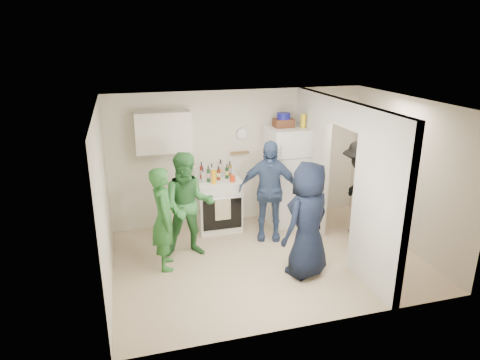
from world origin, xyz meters
The scene contains 35 objects.
floor centered at (0.00, 0.00, 0.00)m, with size 4.80×4.80×0.00m, color #C6AC8C.
wall_back centered at (0.00, 1.70, 1.25)m, with size 4.80×4.80×0.00m, color silver.
wall_front centered at (0.00, -1.70, 1.25)m, with size 4.80×4.80×0.00m, color silver.
wall_left centered at (-2.40, 0.00, 1.25)m, with size 3.40×3.40×0.00m, color silver.
wall_right centered at (2.40, 0.00, 1.25)m, with size 3.40×3.40×0.00m, color silver.
ceiling centered at (0.00, 0.00, 2.50)m, with size 4.80×4.80×0.00m, color white.
partition_pier_back centered at (1.20, 1.10, 1.25)m, with size 0.12×1.20×2.50m, color silver.
partition_pier_front centered at (1.20, -1.10, 1.25)m, with size 0.12×1.20×2.50m, color silver.
partition_header centered at (1.20, 0.00, 2.30)m, with size 0.12×1.00×0.40m, color silver.
stove centered at (-0.49, 1.37, 0.48)m, with size 0.80×0.67×0.96m, color white.
upper_cabinet centered at (-1.40, 1.52, 1.85)m, with size 0.95×0.34×0.70m, color silver.
fridge centered at (0.85, 1.34, 0.92)m, with size 0.76×0.74×1.84m, color white.
wicker_basket centered at (0.75, 1.39, 1.91)m, with size 0.35×0.25×0.15m, color brown.
blue_bowl centered at (0.75, 1.39, 2.04)m, with size 0.24×0.24×0.11m, color navy.
yellow_cup_stack_top centered at (1.07, 1.24, 1.96)m, with size 0.09×0.09×0.25m, color yellow.
wall_clock centered at (0.05, 1.68, 1.70)m, with size 0.22×0.22×0.03m, color white.
spice_shelf centered at (0.00, 1.65, 1.35)m, with size 0.35×0.08×0.03m, color olive.
nook_window centered at (2.38, 0.20, 1.65)m, with size 0.03×0.70×0.80m, color black.
nook_window_frame centered at (2.36, 0.20, 1.65)m, with size 0.04×0.76×0.86m, color white.
nook_valance centered at (2.34, 0.20, 2.00)m, with size 0.04×0.82×0.18m, color white.
yellow_cup_stack_stove centered at (-0.61, 1.15, 1.08)m, with size 0.09×0.09×0.25m, color #F7AC14.
red_cup centered at (-0.27, 1.17, 1.02)m, with size 0.09×0.09×0.12m, color red.
person_green_left centered at (-1.58, 0.23, 0.81)m, with size 0.59×0.39×1.61m, color #2F7633.
person_green_center centered at (-1.16, 0.50, 0.86)m, with size 0.84×0.65×1.73m, color #34783E.
person_denim centered at (0.27, 0.76, 0.88)m, with size 1.04×0.43×1.77m, color #3A547F.
person_navy centered at (0.41, -0.55, 0.88)m, with size 0.86×0.56×1.75m, color black.
person_nook centered at (1.80, 0.41, 0.87)m, with size 1.13×0.65×1.74m, color black.
bottle_a centered at (-0.76, 1.48, 1.12)m, with size 0.06×0.06×0.32m, color maroon.
bottle_b centered at (-0.68, 1.27, 1.11)m, with size 0.06×0.06×0.31m, color #174624.
bottle_c centered at (-0.57, 1.51, 1.09)m, with size 0.07×0.07×0.26m, color silver.
bottle_d centered at (-0.48, 1.34, 1.09)m, with size 0.07×0.07×0.25m, color maroon.
bottle_e centered at (-0.39, 1.54, 1.12)m, with size 0.07×0.07×0.32m, color #B3BBC6.
bottle_f centered at (-0.32, 1.38, 1.09)m, with size 0.06×0.06×0.26m, color #123318.
bottle_g centered at (-0.23, 1.51, 1.10)m, with size 0.07×0.07×0.28m, color brown.
bottle_h centered at (-0.78, 1.27, 1.09)m, with size 0.07×0.07×0.27m, color #B1B7BD.
Camera 1 is at (-2.06, -5.76, 3.42)m, focal length 32.00 mm.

